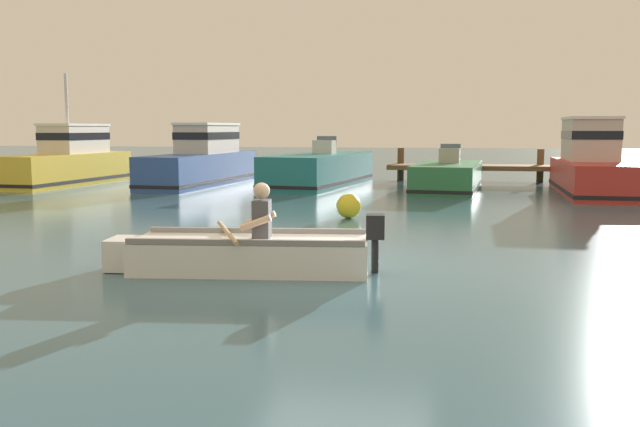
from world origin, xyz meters
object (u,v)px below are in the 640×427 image
moored_boat_blue (203,161)px  moored_boat_teal (320,171)px  mooring_buoy (349,206)px  moored_boat_yellow (69,161)px  rowboat_with_person (246,253)px  moored_boat_red (591,165)px  moored_boat_green (448,177)px

moored_boat_blue → moored_boat_teal: (4.01, 0.16, -0.28)m
moored_boat_teal → mooring_buoy: bearing=-75.8°
moored_boat_blue → moored_boat_teal: 4.02m
moored_boat_yellow → moored_boat_teal: 8.54m
moored_boat_yellow → moored_boat_blue: moored_boat_yellow is taller
rowboat_with_person → mooring_buoy: size_ratio=7.13×
moored_boat_red → mooring_buoy: (-6.19, -6.80, -0.56)m
moored_boat_teal → moored_boat_green: 4.30m
moored_boat_yellow → mooring_buoy: (10.56, -7.23, -0.52)m
moored_boat_red → mooring_buoy: moored_boat_red is taller
moored_boat_teal → moored_boat_yellow: bearing=-173.4°
moored_boat_blue → moored_boat_green: size_ratio=1.34×
moored_boat_teal → rowboat_with_person: bearing=-83.9°
moored_boat_yellow → moored_boat_green: 12.67m
moored_boat_green → mooring_buoy: (-2.11, -7.27, -0.14)m
moored_boat_blue → moored_boat_green: 8.25m
moored_boat_yellow → mooring_buoy: moored_boat_yellow is taller
moored_boat_blue → moored_boat_red: moored_boat_red is taller
moored_boat_red → mooring_buoy: size_ratio=11.31×
mooring_buoy → moored_boat_red: bearing=47.7°
moored_boat_yellow → moored_boat_green: bearing=0.2°
rowboat_with_person → moored_boat_yellow: (-9.95, 12.98, 0.53)m
moored_boat_red → mooring_buoy: 9.21m
moored_boat_teal → moored_boat_red: moored_boat_red is taller
rowboat_with_person → moored_boat_blue: 14.87m
moored_boat_yellow → moored_boat_blue: size_ratio=0.88×
moored_boat_teal → mooring_buoy: size_ratio=12.29×
rowboat_with_person → moored_boat_teal: moored_boat_teal is taller
moored_boat_yellow → moored_boat_blue: (4.46, 0.83, 0.01)m
mooring_buoy → moored_boat_blue: bearing=127.1°
rowboat_with_person → moored_boat_teal: bearing=96.1°
moored_boat_blue → rowboat_with_person: bearing=-68.3°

